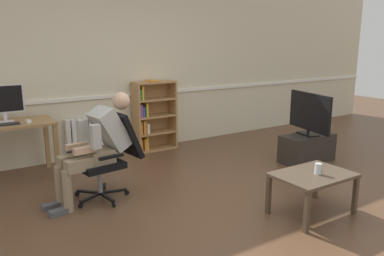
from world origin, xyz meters
The scene contains 15 objects.
ground_plane centered at (0.00, 0.00, 0.00)m, with size 18.00×18.00×0.00m, color brown.
back_wall centered at (0.00, 2.65, 1.35)m, with size 12.00×0.13×2.70m.
computer_desk centered at (-1.86, 2.15, 0.65)m, with size 1.26×0.64×0.76m.
imac_monitor centered at (-1.78, 2.23, 1.03)m, with size 0.48×0.14×0.47m.
keyboard centered at (-1.86, 2.01, 0.77)m, with size 0.42×0.12×0.02m, color black.
computer_mouse centered at (-1.54, 2.03, 0.77)m, with size 0.06×0.10×0.03m, color white.
bookshelf centered at (0.39, 2.44, 0.55)m, with size 0.70×0.29×1.15m.
radiator centered at (-0.59, 2.54, 0.31)m, with size 0.77×0.08×0.63m.
office_chair centered at (-0.88, 0.96, 0.52)m, with size 0.80×0.63×0.97m.
person_seated centered at (-1.05, 0.94, 0.64)m, with size 1.06×0.44×1.20m.
tv_stand centered at (2.04, 0.62, 0.20)m, with size 0.83×0.40×0.41m.
tv_screen centered at (2.04, 0.62, 0.73)m, with size 0.26×0.88×0.62m.
coffee_table centered at (0.68, -0.62, 0.38)m, with size 0.79×0.56×0.44m.
drinking_glass centered at (0.70, -0.65, 0.50)m, with size 0.07×0.07×0.11m, color silver.
spare_remote centered at (0.82, -0.55, 0.45)m, with size 0.04×0.15×0.02m, color white.
Camera 1 is at (-2.36, -3.05, 1.76)m, focal length 35.77 mm.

